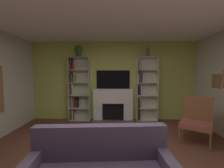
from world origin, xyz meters
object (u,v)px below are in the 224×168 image
(bookshelf_right, at_px, (145,89))
(potted_plant, at_px, (79,50))
(vase_with_flowers, at_px, (148,52))
(armchair, at_px, (197,120))
(bookshelf_left, at_px, (77,90))
(fireplace, at_px, (113,104))
(tv, at_px, (113,80))

(bookshelf_right, xyz_separation_m, potted_plant, (-2.19, -0.06, 1.30))
(vase_with_flowers, relative_size, armchair, 0.39)
(bookshelf_left, height_order, potted_plant, potted_plant)
(fireplace, distance_m, potted_plant, 2.12)
(bookshelf_left, height_order, vase_with_flowers, vase_with_flowers)
(vase_with_flowers, distance_m, armchair, 2.52)
(bookshelf_left, distance_m, potted_plant, 1.34)
(tv, bearing_deg, armchair, -40.99)
(tv, height_order, armchair, tv)
(vase_with_flowers, bearing_deg, bookshelf_right, 142.51)
(tv, distance_m, potted_plant, 1.50)
(potted_plant, height_order, vase_with_flowers, vase_with_flowers)
(vase_with_flowers, bearing_deg, bookshelf_left, 178.65)
(fireplace, relative_size, bookshelf_right, 0.66)
(bookshelf_left, distance_m, vase_with_flowers, 2.68)
(potted_plant, relative_size, armchair, 0.36)
(armchair, bearing_deg, tv, 139.01)
(bookshelf_right, distance_m, vase_with_flowers, 1.24)
(bookshelf_right, distance_m, armchair, 1.96)
(tv, height_order, vase_with_flowers, vase_with_flowers)
(armchair, bearing_deg, vase_with_flowers, 117.67)
(potted_plant, bearing_deg, vase_with_flowers, -0.03)
(bookshelf_right, bearing_deg, potted_plant, -178.48)
(bookshelf_left, bearing_deg, potted_plant, -33.44)
(bookshelf_right, xyz_separation_m, armchair, (0.91, -1.65, -0.53))
(bookshelf_left, relative_size, armchair, 2.02)
(fireplace, bearing_deg, potted_plant, -178.40)
(bookshelf_left, relative_size, potted_plant, 5.63)
(bookshelf_left, bearing_deg, vase_with_flowers, -1.35)
(bookshelf_left, bearing_deg, armchair, -27.32)
(tv, height_order, bookshelf_left, bookshelf_left)
(fireplace, bearing_deg, vase_with_flowers, -1.65)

